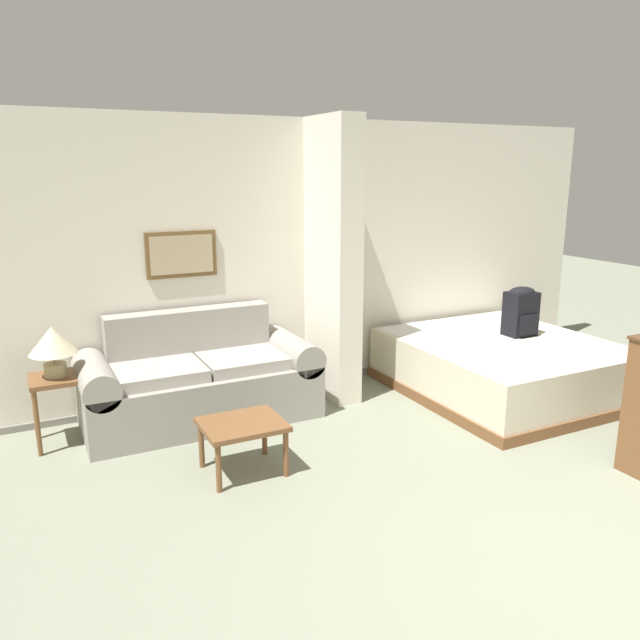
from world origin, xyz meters
The scene contains 9 objects.
ground_plane centered at (0.00, 0.00, 0.00)m, with size 20.00×20.00×0.00m, color gray.
wall_back centered at (0.00, 3.74, 1.29)m, with size 6.97×0.16×2.60m.
wall_partition_pillar centered at (0.09, 3.31, 1.30)m, with size 0.24×0.73×2.60m.
couch centered at (-1.24, 3.25, 0.34)m, with size 2.00×0.84×0.93m.
coffee_table centered at (-1.24, 2.16, 0.33)m, with size 0.57×0.49×0.38m.
side_table centered at (-2.37, 3.27, 0.45)m, with size 0.41×0.41×0.56m.
table_lamp centered at (-2.37, 3.27, 0.83)m, with size 0.36×0.36×0.40m.
bed centered at (1.59, 2.62, 0.26)m, with size 1.84×2.05×0.52m.
backpack centered at (1.87, 2.68, 0.77)m, with size 0.29×0.25×0.49m.
Camera 1 is at (-2.61, -1.78, 2.14)m, focal length 35.00 mm.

